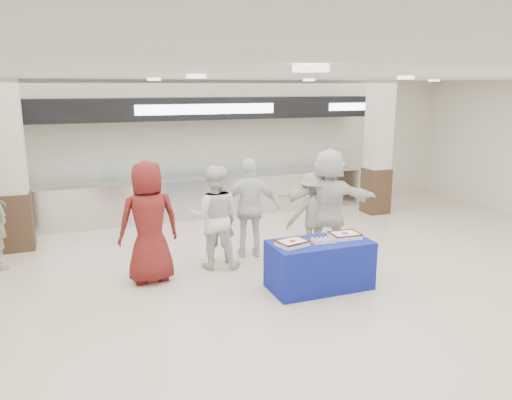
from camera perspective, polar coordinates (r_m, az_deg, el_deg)
name	(u,v)px	position (r m, az deg, el deg)	size (l,w,h in m)	color
ground	(304,304)	(7.34, 5.52, -11.80)	(14.00, 14.00, 0.00)	beige
serving_line	(205,168)	(11.90, -5.89, 3.66)	(8.70, 0.85, 2.80)	silver
column_left	(12,170)	(10.32, -26.12, 3.07)	(0.55, 0.55, 3.20)	#382519
column_right	(378,151)	(12.43, 13.76, 5.48)	(0.55, 0.55, 3.20)	#382519
display_table	(319,265)	(7.79, 7.27, -7.35)	(1.55, 0.78, 0.75)	navy
sheet_cake_left	(292,242)	(7.43, 4.17, -4.87)	(0.50, 0.43, 0.09)	white
sheet_cake_right	(345,235)	(7.90, 10.14, -3.94)	(0.46, 0.37, 0.09)	white
cupcake_tray	(323,240)	(7.64, 7.65, -4.59)	(0.38, 0.31, 0.06)	#B4B5BA
civilian_maroon	(149,222)	(7.99, -12.15, -2.48)	(0.96, 0.62, 1.96)	maroon
soldier_a	(218,220)	(8.75, -4.32, -2.27)	(0.56, 0.37, 1.54)	slate
chef_tall	(215,217)	(8.48, -4.73, -1.97)	(0.86, 0.67, 1.78)	white
chef_short	(250,208)	(9.01, -0.64, -0.92)	(1.06, 0.44, 1.81)	white
soldier_b	(313,213)	(9.27, 6.49, -1.51)	(0.99, 0.57, 1.53)	slate
civilian_white	(328,202)	(9.23, 8.23, -0.20)	(1.83, 0.58, 1.98)	white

